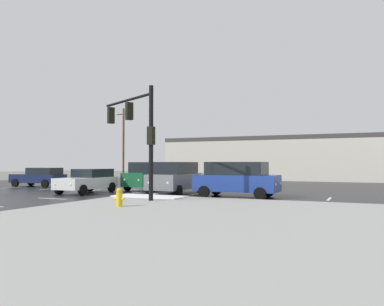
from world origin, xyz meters
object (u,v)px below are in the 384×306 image
object	(u,v)px
fire_hydrant	(119,197)
suv_grey	(175,177)
sedan_navy	(40,177)
suv_blue	(237,178)
utility_pole_distant	(123,141)
suv_green	(152,175)
sedan_white	(88,180)
traffic_signal_mast	(137,125)

from	to	relation	value
fire_hydrant	suv_grey	distance (m)	8.58
sedan_navy	suv_blue	xyz separation A→B (m)	(17.95, -2.75, 0.24)
sedan_navy	utility_pole_distant	world-z (taller)	utility_pole_distant
fire_hydrant	suv_green	world-z (taller)	suv_green
suv_grey	sedan_white	xyz separation A→B (m)	(-5.50, -1.79, -0.24)
traffic_signal_mast	fire_hydrant	distance (m)	5.09
fire_hydrant	suv_grey	bearing A→B (deg)	100.19
suv_blue	suv_green	world-z (taller)	same
suv_grey	utility_pole_distant	size ratio (longest dim) A/B	0.52
fire_hydrant	suv_blue	world-z (taller)	suv_blue
traffic_signal_mast	utility_pole_distant	bearing A→B (deg)	-25.36
fire_hydrant	sedan_white	size ratio (longest dim) A/B	0.17
traffic_signal_mast	suv_grey	world-z (taller)	traffic_signal_mast
suv_blue	sedan_navy	bearing A→B (deg)	171.99
sedan_white	suv_green	bearing A→B (deg)	149.17
traffic_signal_mast	sedan_white	size ratio (longest dim) A/B	1.24
suv_green	sedan_navy	bearing A→B (deg)	-80.99
suv_blue	suv_green	size ratio (longest dim) A/B	0.97
suv_grey	suv_blue	distance (m)	4.36
utility_pole_distant	suv_blue	bearing A→B (deg)	-44.41
traffic_signal_mast	fire_hydrant	bearing A→B (deg)	140.35
sedan_navy	suv_blue	world-z (taller)	suv_blue
suv_grey	sedan_navy	size ratio (longest dim) A/B	1.05
fire_hydrant	sedan_navy	size ratio (longest dim) A/B	0.17
suv_grey	utility_pole_distant	world-z (taller)	utility_pole_distant
traffic_signal_mast	utility_pole_distant	size ratio (longest dim) A/B	0.60
fire_hydrant	sedan_navy	distance (m)	18.43
traffic_signal_mast	utility_pole_distant	distance (m)	32.82
sedan_navy	traffic_signal_mast	bearing A→B (deg)	149.31
sedan_white	suv_grey	bearing A→B (deg)	106.40
fire_hydrant	suv_green	distance (m)	11.86
suv_blue	suv_green	xyz separation A→B (m)	(-7.41, 3.18, 0.00)
suv_green	sedan_white	size ratio (longest dim) A/B	1.09
fire_hydrant	suv_grey	xyz separation A→B (m)	(-1.51, 8.42, 0.55)
sedan_white	suv_blue	bearing A→B (deg)	94.72
sedan_white	utility_pole_distant	xyz separation A→B (m)	(-13.26, 23.68, 4.08)
suv_blue	fire_hydrant	bearing A→B (deg)	-109.12
suv_green	fire_hydrant	bearing A→B (deg)	29.70
sedan_navy	utility_pole_distant	size ratio (longest dim) A/B	0.49
suv_grey	sedan_navy	bearing A→B (deg)	-99.93
suv_blue	utility_pole_distant	world-z (taller)	utility_pole_distant
suv_green	suv_blue	bearing A→B (deg)	73.52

